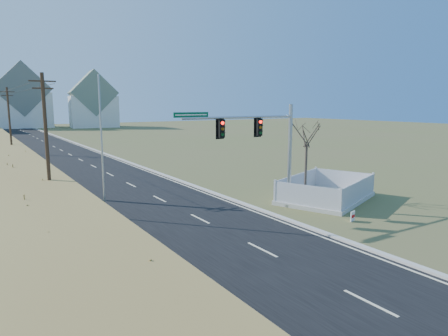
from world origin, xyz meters
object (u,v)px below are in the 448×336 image
Objects in this scene: traffic_signal_mast at (267,146)px; open_sign at (353,216)px; flagpole at (103,163)px; bare_tree at (307,133)px; fence_enclosure at (326,196)px.

traffic_signal_mast is 6.64m from open_sign.
flagpole reaches higher than open_sign.
open_sign is (2.74, -4.64, -3.89)m from traffic_signal_mast.
open_sign is at bearing -34.91° from flagpole.
traffic_signal_mast is at bearing 105.76° from open_sign.
open_sign is at bearing -106.35° from bare_tree.
bare_tree reaches higher than fence_enclosure.
fence_enclosure is at bearing -14.50° from flagpole.
traffic_signal_mast reaches higher than fence_enclosure.
traffic_signal_mast is 14.26× the size of open_sign.
traffic_signal_mast is 10.09m from flagpole.
fence_enclosure is at bearing 45.13° from open_sign.
bare_tree reaches higher than open_sign.
flagpole reaches higher than fence_enclosure.
bare_tree is at bearing 110.45° from fence_enclosure.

